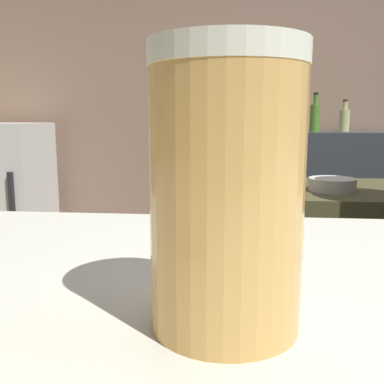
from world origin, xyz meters
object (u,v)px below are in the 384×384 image
Objects in this scene: mini_fridge at (7,202)px; bottle_olive_oil at (315,117)px; mixing_bowl at (332,184)px; pint_glass_far at (226,190)px; bottle_vinegar at (344,119)px.

bottle_olive_oil is at bearing 4.83° from mini_fridge.
mini_fridge is 6.20× the size of mixing_bowl.
mixing_bowl is at bearing -96.72° from bottle_olive_oil.
bottle_olive_oil is (0.55, 2.96, 0.03)m from pint_glass_far.
bottle_vinegar is 0.83× the size of bottle_olive_oil.
pint_glass_far is (1.62, -2.78, 0.58)m from mini_fridge.
pint_glass_far is at bearing -59.72° from mini_fridge.
pint_glass_far is 3.02m from bottle_olive_oil.
bottle_vinegar is 0.22m from bottle_olive_oil.
bottle_olive_oil is at bearing -166.41° from bottle_vinegar.
bottle_vinegar reaches higher than mixing_bowl.
mini_fridge is at bearing 120.28° from pint_glass_far.
mixing_bowl is at bearing -104.49° from bottle_vinegar.
mini_fridge is 2.27m from bottle_olive_oil.
mixing_bowl is at bearing -31.53° from mini_fridge.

